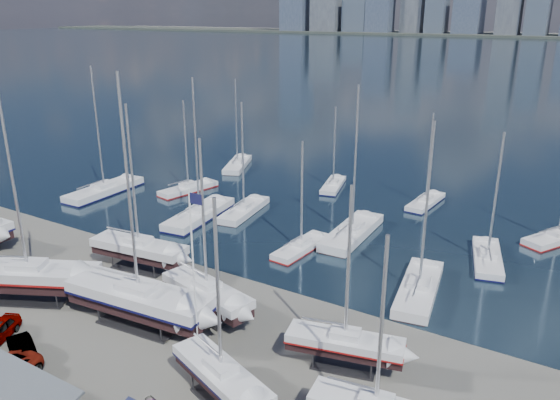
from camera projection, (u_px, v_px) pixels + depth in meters
The scene contains 21 objects.
ground at pixel (158, 323), 43.44m from camera, with size 1400.00×1400.00×0.00m, color #605E59.
sailboat_cradle_1 at pixel (29, 276), 46.36m from camera, with size 12.07×8.15×18.87m.
sailboat_cradle_2 at pixel (139, 249), 52.09m from camera, with size 9.99×3.83×15.91m.
sailboat_cradle_3 at pixel (139, 299), 42.62m from camera, with size 12.63×4.54×19.70m.
sailboat_cradle_4 at pixel (207, 293), 44.07m from camera, with size 9.31×4.52×14.75m.
sailboat_cradle_5 at pixel (221, 376), 34.04m from camera, with size 8.71×5.08×13.77m.
sailboat_cradle_6 at pixel (345, 343), 37.47m from camera, with size 8.44×4.08×13.36m.
sailboat_moored_0 at pixel (105, 192), 74.17m from camera, with size 3.77×12.05×17.85m.
sailboat_moored_1 at pixel (188, 189), 75.10m from camera, with size 4.22×9.08×13.10m.
sailboat_moored_2 at pixel (238, 166), 86.63m from camera, with size 6.23×9.92×14.54m.
sailboat_moored_3 at pixel (200, 216), 65.31m from camera, with size 4.71×12.00×17.46m.
sailboat_moored_4 at pixel (244, 211), 66.89m from camera, with size 4.04×9.77×14.31m.
sailboat_moored_5 at pixel (333, 186), 76.60m from camera, with size 4.21×8.35×12.03m.
sailboat_moored_6 at pixel (301, 248), 56.58m from camera, with size 2.88×8.25×12.11m.
sailboat_moored_7 at pixel (352, 234), 59.94m from camera, with size 3.67×11.62×17.37m.
sailboat_moored_8 at pixel (425, 203), 69.89m from camera, with size 2.91×8.44×12.40m.
sailboat_moored_9 at pixel (419, 291), 47.87m from camera, with size 4.66×11.00×16.09m.
sailboat_moored_10 at pixel (487, 259), 53.97m from camera, with size 4.78×9.51×13.69m.
sailboat_moored_11 at pixel (558, 239), 58.89m from camera, with size 6.62×9.12×13.51m.
car_b at pixel (23, 351), 38.73m from camera, with size 1.48×4.24×1.40m, color gray.
flagpole at pixel (194, 262), 37.51m from camera, with size 1.10×0.12×12.50m.
Camera 1 is at (27.99, -37.24, 23.52)m, focal length 35.00 mm.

